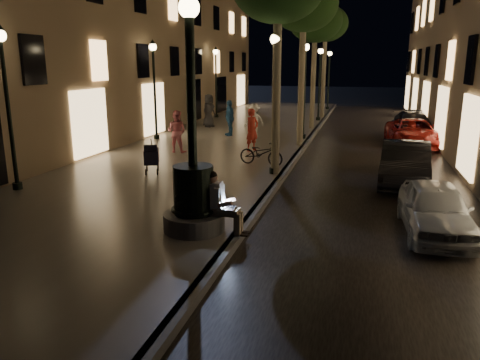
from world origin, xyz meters
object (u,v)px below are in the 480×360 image
(tree_second, at_px, (304,5))
(pedestrian_pink, at_px, (177,132))
(lamp_curb_b, at_px, (305,77))
(pedestrian_blue, at_px, (229,118))
(car_front, at_px, (435,209))
(fountain_lamppost, at_px, (193,187))
(stroller, at_px, (151,157))
(lamp_curb_c, at_px, (320,74))
(lamp_left_b, at_px, (154,77))
(pedestrian_red, at_px, (252,130))
(pedestrian_dark, at_px, (209,111))
(seated_man_laptop, at_px, (220,201))
(lamp_curb_a, at_px, (275,84))
(car_rear, at_px, (413,125))
(pedestrian_white, at_px, (254,120))
(tree_far, at_px, (326,24))
(tree_third, at_px, (315,22))
(car_second, at_px, (405,164))
(lamp_left_a, at_px, (6,87))
(bicycle, at_px, (261,153))
(lamp_left_c, at_px, (216,73))
(car_third, at_px, (413,133))
(lamp_curb_d, at_px, (329,72))

(tree_second, xyz_separation_m, pedestrian_pink, (-4.81, -3.15, -5.24))
(lamp_curb_b, distance_m, pedestrian_blue, 4.40)
(lamp_curb_b, distance_m, car_front, 13.40)
(fountain_lamppost, relative_size, stroller, 4.47)
(lamp_curb_c, xyz_separation_m, lamp_left_b, (-7.10, -10.00, 0.00))
(pedestrian_red, relative_size, pedestrian_dark, 0.95)
(pedestrian_dark, bearing_deg, seated_man_laptop, -138.19)
(lamp_curb_a, bearing_deg, pedestrian_dark, 118.55)
(car_rear, bearing_deg, pedestrian_white, -162.70)
(pedestrian_red, bearing_deg, car_rear, -14.11)
(seated_man_laptop, height_order, tree_far, tree_far)
(tree_third, height_order, pedestrian_blue, tree_third)
(fountain_lamppost, xyz_separation_m, car_second, (5.00, 6.31, -0.51))
(tree_second, bearing_deg, stroller, -120.71)
(lamp_left_b, bearing_deg, lamp_curb_a, -40.20)
(lamp_curb_b, bearing_deg, pedestrian_blue, 179.86)
(car_rear, bearing_deg, lamp_left_b, -162.27)
(tree_second, xyz_separation_m, lamp_left_b, (-7.20, 0.00, -3.10))
(lamp_left_a, height_order, pedestrian_red, lamp_left_a)
(tree_third, bearing_deg, pedestrian_red, -102.05)
(car_second, height_order, pedestrian_red, pedestrian_red)
(pedestrian_dark, bearing_deg, pedestrian_red, -125.80)
(pedestrian_white, bearing_deg, car_front, 81.85)
(lamp_left_a, bearing_deg, car_second, 20.72)
(car_second, bearing_deg, pedestrian_white, 136.32)
(stroller, relative_size, pedestrian_white, 0.68)
(lamp_curb_a, xyz_separation_m, bicycle, (-0.70, 1.22, -2.58))
(pedestrian_white, distance_m, pedestrian_blue, 1.36)
(lamp_left_c, distance_m, stroller, 17.47)
(lamp_curb_b, distance_m, pedestrian_pink, 7.31)
(lamp_curb_a, height_order, lamp_curb_b, same)
(lamp_curb_b, distance_m, car_third, 5.86)
(tree_far, xyz_separation_m, lamp_curb_b, (-0.08, -10.00, -3.20))
(lamp_curb_d, bearing_deg, car_second, -79.71)
(bicycle, bearing_deg, pedestrian_dark, 40.68)
(tree_second, bearing_deg, tree_third, 90.95)
(lamp_curb_c, xyz_separation_m, car_third, (5.25, -7.80, -2.59))
(lamp_curb_d, height_order, pedestrian_blue, lamp_curb_d)
(lamp_left_c, distance_m, pedestrian_dark, 5.53)
(car_third, height_order, pedestrian_blue, pedestrian_blue)
(tree_far, height_order, lamp_curb_d, tree_far)
(pedestrian_blue, bearing_deg, tree_third, 100.72)
(lamp_left_b, relative_size, lamp_left_c, 1.00)
(seated_man_laptop, distance_m, pedestrian_red, 10.15)
(lamp_curb_a, distance_m, car_rear, 12.56)
(tree_far, xyz_separation_m, lamp_curb_a, (-0.08, -18.00, -3.20))
(tree_far, height_order, lamp_left_b, tree_far)
(lamp_left_b, xyz_separation_m, bicycle, (6.40, -4.78, -2.58))
(car_rear, height_order, pedestrian_pink, pedestrian_pink)
(stroller, relative_size, car_third, 0.25)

